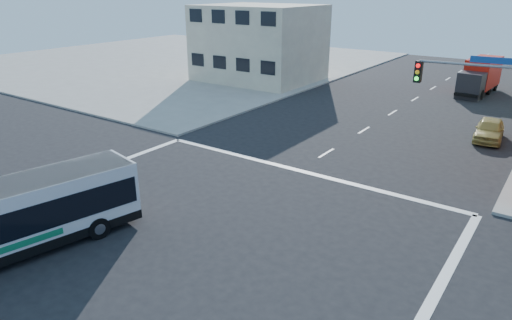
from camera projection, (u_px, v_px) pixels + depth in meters
The scene contains 6 objects.
ground at pixel (182, 242), 18.78m from camera, with size 120.00×120.00×0.00m, color black.
sidewalk_nw at pixel (175, 60), 64.31m from camera, with size 50.00×50.00×0.15m, color gray.
building_west at pixel (259, 44), 49.39m from camera, with size 12.06×10.06×8.00m.
signal_mast_ne at pixel (492, 103), 20.21m from camera, with size 7.91×1.13×8.07m.
box_truck at pixel (480, 77), 43.97m from camera, with size 2.72×7.56×3.34m.
parked_car at pixel (489, 130), 30.93m from camera, with size 1.73×4.30×1.47m, color tan.
Camera 1 is at (11.93, -11.57, 9.86)m, focal length 32.00 mm.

